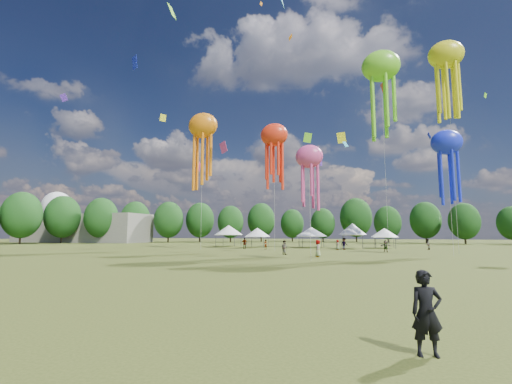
# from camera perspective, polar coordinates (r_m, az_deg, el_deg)

# --- Properties ---
(ground) EXTENTS (300.00, 300.00, 0.00)m
(ground) POSITION_cam_1_polar(r_m,az_deg,el_deg) (13.70, -9.88, -17.91)
(ground) COLOR #384416
(ground) RESTS_ON ground
(observer_main) EXTENTS (0.75, 0.57, 1.86)m
(observer_main) POSITION_cam_1_polar(r_m,az_deg,el_deg) (9.04, 26.06, -17.25)
(observer_main) COLOR black
(observer_main) RESTS_ON ground
(spectator_near) EXTENTS (1.09, 1.05, 1.77)m
(spectator_near) POSITION_cam_1_polar(r_m,az_deg,el_deg) (44.22, 4.65, -9.00)
(spectator_near) COLOR gray
(spectator_near) RESTS_ON ground
(spectators_far) EXTENTS (30.44, 23.13, 1.91)m
(spectators_far) POSITION_cam_1_polar(r_m,az_deg,el_deg) (54.99, 13.46, -8.38)
(spectators_far) COLOR gray
(spectators_far) RESTS_ON ground
(festival_tents) EXTENTS (34.90, 8.69, 4.36)m
(festival_tents) POSITION_cam_1_polar(r_m,az_deg,el_deg) (66.33, 6.71, -6.35)
(festival_tents) COLOR #47474C
(festival_tents) RESTS_ON ground
(show_kites) EXTENTS (42.32, 23.12, 30.74)m
(show_kites) POSITION_cam_1_polar(r_m,az_deg,el_deg) (55.02, 12.52, 12.50)
(show_kites) COLOR red
(show_kites) RESTS_ON ground
(small_kites) EXTENTS (74.75, 53.77, 46.09)m
(small_kites) POSITION_cam_1_polar(r_m,az_deg,el_deg) (60.87, 10.79, 19.38)
(small_kites) COLOR red
(small_kites) RESTS_ON ground
(treeline) EXTENTS (201.57, 95.24, 13.43)m
(treeline) POSITION_cam_1_polar(r_m,az_deg,el_deg) (75.32, 8.99, -3.67)
(treeline) COLOR #38281C
(treeline) RESTS_ON ground
(hangar) EXTENTS (40.00, 12.00, 8.00)m
(hangar) POSITION_cam_1_polar(r_m,az_deg,el_deg) (114.62, -26.50, -5.34)
(hangar) COLOR gray
(hangar) RESTS_ON ground
(radome) EXTENTS (9.00, 9.00, 16.00)m
(radome) POSITION_cam_1_polar(r_m,az_deg,el_deg) (130.32, -29.73, -2.60)
(radome) COLOR white
(radome) RESTS_ON ground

